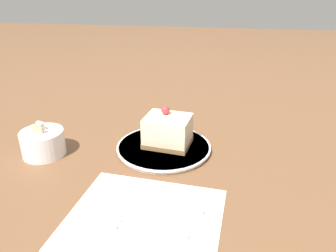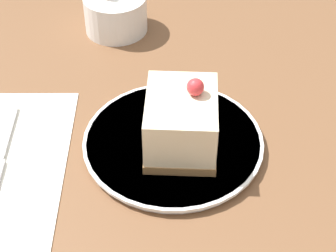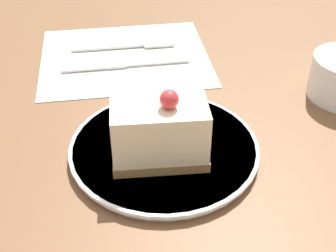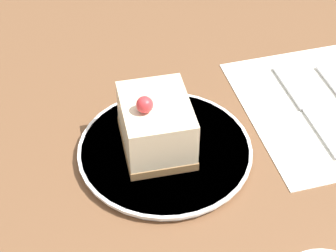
% 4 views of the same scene
% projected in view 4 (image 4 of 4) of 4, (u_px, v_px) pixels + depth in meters
% --- Properties ---
extents(ground_plane, '(4.00, 4.00, 0.00)m').
position_uv_depth(ground_plane, '(192.00, 147.00, 0.72)').
color(ground_plane, brown).
extents(plate, '(0.22, 0.22, 0.01)m').
position_uv_depth(plate, '(164.00, 149.00, 0.71)').
color(plate, white).
rests_on(plate, ground_plane).
extents(cake_slice, '(0.10, 0.11, 0.09)m').
position_uv_depth(cake_slice, '(156.00, 125.00, 0.68)').
color(cake_slice, olive).
rests_on(cake_slice, plate).
extents(napkin, '(0.24, 0.27, 0.00)m').
position_uv_depth(napkin, '(325.00, 107.00, 0.77)').
color(napkin, white).
rests_on(napkin, ground_plane).
extents(knife, '(0.03, 0.19, 0.00)m').
position_uv_depth(knife, '(299.00, 100.00, 0.78)').
color(knife, silver).
rests_on(knife, napkin).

